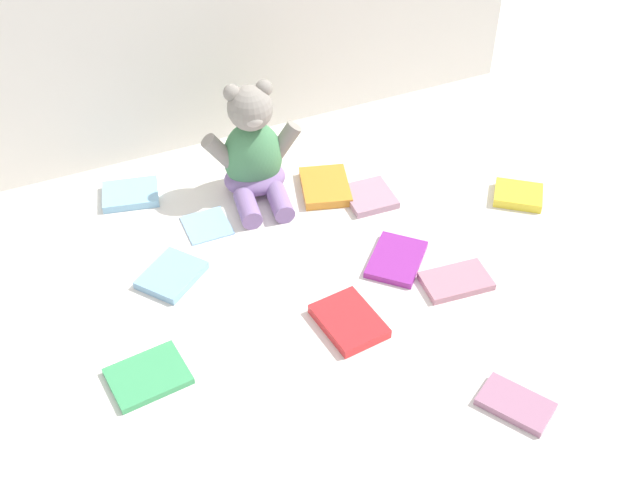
% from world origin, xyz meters
% --- Properties ---
extents(ground_plane, '(3.20, 3.20, 0.00)m').
position_xyz_m(ground_plane, '(0.00, 0.00, 0.00)').
color(ground_plane, silver).
extents(teddy_bear, '(0.22, 0.20, 0.26)m').
position_xyz_m(teddy_bear, '(-0.02, 0.21, 0.10)').
color(teddy_bear, '#4C8C59').
rests_on(teddy_bear, ground_plane).
extents(book_case_0, '(0.11, 0.14, 0.02)m').
position_xyz_m(book_case_0, '(-0.01, -0.23, 0.01)').
color(book_case_0, red).
rests_on(book_case_0, ground_plane).
extents(book_case_1, '(0.13, 0.11, 0.02)m').
position_xyz_m(book_case_1, '(-0.28, 0.29, 0.01)').
color(book_case_1, '#84BBDB').
rests_on(book_case_1, ground_plane).
extents(book_case_2, '(0.13, 0.13, 0.02)m').
position_xyz_m(book_case_2, '(0.48, -0.05, 0.01)').
color(book_case_2, yellow).
rests_on(book_case_2, ground_plane).
extents(book_case_3, '(0.12, 0.14, 0.01)m').
position_xyz_m(book_case_3, '(0.17, -0.50, 0.01)').
color(book_case_3, '#A76E8A').
rests_on(book_case_3, ground_plane).
extents(book_case_4, '(0.13, 0.15, 0.02)m').
position_xyz_m(book_case_4, '(0.11, 0.15, 0.01)').
color(book_case_4, orange).
rests_on(book_case_4, ground_plane).
extents(book_case_5, '(0.15, 0.15, 0.02)m').
position_xyz_m(book_case_5, '(-0.27, 0.02, 0.01)').
color(book_case_5, '#7EACCE').
rests_on(book_case_5, ground_plane).
extents(book_case_6, '(0.14, 0.11, 0.01)m').
position_xyz_m(book_case_6, '(-0.37, -0.20, 0.01)').
color(book_case_6, '#3FA15F').
rests_on(book_case_6, ground_plane).
extents(book_case_7, '(0.10, 0.11, 0.02)m').
position_xyz_m(book_case_7, '(0.19, 0.08, 0.01)').
color(book_case_7, '#AF8196').
rests_on(book_case_7, ground_plane).
extents(book_case_8, '(0.16, 0.16, 0.01)m').
position_xyz_m(book_case_8, '(0.15, -0.12, 0.01)').
color(book_case_8, '#8C288F').
rests_on(book_case_8, ground_plane).
extents(book_case_9, '(0.09, 0.09, 0.01)m').
position_xyz_m(book_case_9, '(-0.16, 0.13, 0.00)').
color(book_case_9, '#89B5E7').
rests_on(book_case_9, ground_plane).
extents(book_case_10, '(0.13, 0.09, 0.01)m').
position_xyz_m(book_case_10, '(0.22, -0.22, 0.01)').
color(book_case_10, '#B87789').
rests_on(book_case_10, ground_plane).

